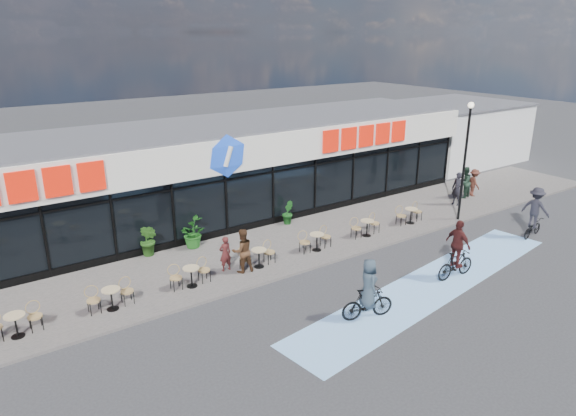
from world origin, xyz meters
The scene contains 24 objects.
ground centered at (0.00, 0.00, 0.00)m, with size 120.00×120.00×0.00m, color #28282B.
sidewalk centered at (0.00, 4.50, 0.05)m, with size 44.00×5.00×0.10m, color #5C5552.
bike_lane centered at (4.00, -1.50, 0.01)m, with size 14.00×2.20×0.01m, color #77ABE2.
building centered at (0.00, 9.93, 2.34)m, with size 30.60×6.57×4.75m.
neighbour_building centered at (20.50, 11.00, 2.06)m, with size 9.20×7.20×4.11m.
lamp_post centered at (10.30, 2.30, 3.45)m, with size 0.28×0.28×5.69m.
bistro_set_1 centered at (-9.16, 3.35, 0.56)m, with size 1.54×0.62×0.90m.
bistro_set_2 centered at (-6.31, 3.35, 0.56)m, with size 1.54×0.62×0.90m.
bistro_set_3 centered at (-3.46, 3.35, 0.56)m, with size 1.54×0.62×0.90m.
bistro_set_4 centered at (-0.60, 3.35, 0.56)m, with size 1.54×0.62×0.90m.
bistro_set_5 centered at (2.25, 3.35, 0.56)m, with size 1.54×0.62×0.90m.
bistro_set_6 centered at (5.10, 3.35, 0.56)m, with size 1.54×0.62×0.90m.
bistro_set_7 centered at (7.96, 3.35, 0.56)m, with size 1.54×0.62×0.90m.
potted_plant_left centered at (-3.74, 6.72, 0.79)m, with size 0.76×0.61×1.38m, color #214B15.
potted_plant_mid centered at (-1.92, 6.58, 0.73)m, with size 1.13×0.98×1.26m, color #1A5518.
potted_plant_right centered at (3.06, 6.60, 0.65)m, with size 0.61×0.49×1.10m, color #134515.
patron_left centered at (-1.82, 3.73, 0.80)m, with size 0.51×0.33×1.40m, color #451818.
patron_right centered at (-1.33, 3.26, 0.97)m, with size 0.84×0.66×1.74m, color #3F2716.
pedestrian_a centered at (12.09, 3.83, 0.98)m, with size 0.64×0.42×1.76m, color black.
pedestrian_b centered at (14.13, 4.28, 0.87)m, with size 1.00×0.57×1.54m, color #442018.
pedestrian_c centered at (13.42, 4.40, 0.98)m, with size 0.85×0.66×1.75m, color black.
cyclist_a centered at (5.10, -1.58, 0.94)m, with size 1.85×1.11×2.30m.
cyclist_b centered at (11.38, -0.91, 1.07)m, with size 1.67×1.30×2.32m.
cyclist_c centered at (0.36, -1.84, 0.84)m, with size 1.86×1.00×2.08m.
Camera 1 is at (-10.08, -12.41, 8.81)m, focal length 32.00 mm.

